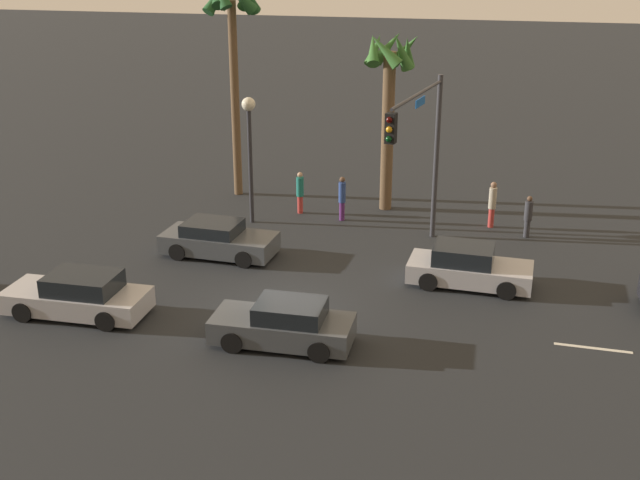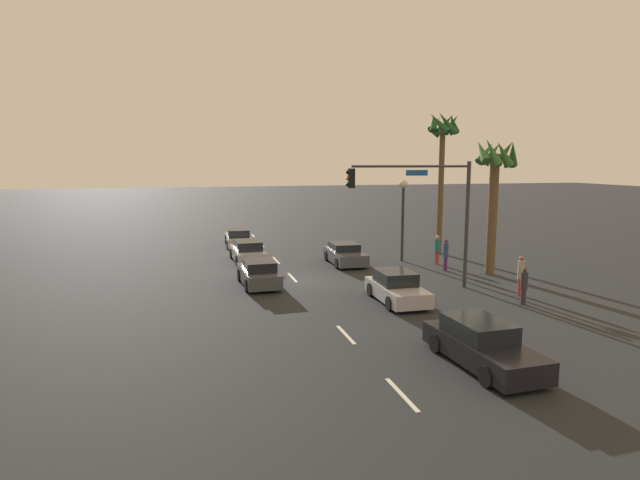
{
  "view_description": "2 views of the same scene",
  "coord_description": "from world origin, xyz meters",
  "px_view_note": "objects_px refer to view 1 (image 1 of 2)",
  "views": [
    {
      "loc": [
        6.97,
        -21.43,
        10.89
      ],
      "look_at": [
        0.95,
        1.01,
        2.16
      ],
      "focal_mm": 43.85,
      "sensor_mm": 36.0,
      "label": 1
    },
    {
      "loc": [
        27.6,
        -5.66,
        6.43
      ],
      "look_at": [
        0.09,
        1.4,
        2.19
      ],
      "focal_mm": 29.62,
      "sensor_mm": 36.0,
      "label": 2
    }
  ],
  "objects_px": {
    "streetlamp": "(249,134)",
    "car_3": "(78,296)",
    "car_5": "(468,267)",
    "pedestrian_2": "(492,203)",
    "car_1": "(218,240)",
    "car_0": "(284,325)",
    "traffic_signal": "(423,139)",
    "pedestrian_1": "(528,216)",
    "palm_tree_1": "(390,80)",
    "pedestrian_0": "(342,197)",
    "pedestrian_3": "(300,191)",
    "palm_tree_0": "(233,25)"
  },
  "relations": [
    {
      "from": "car_1",
      "to": "car_3",
      "type": "bearing_deg",
      "value": -111.49
    },
    {
      "from": "pedestrian_0",
      "to": "palm_tree_1",
      "type": "relative_size",
      "value": 0.25
    },
    {
      "from": "car_0",
      "to": "streetlamp",
      "type": "distance_m",
      "value": 11.43
    },
    {
      "from": "pedestrian_0",
      "to": "traffic_signal",
      "type": "bearing_deg",
      "value": -40.14
    },
    {
      "from": "pedestrian_0",
      "to": "pedestrian_3",
      "type": "distance_m",
      "value": 2.03
    },
    {
      "from": "pedestrian_2",
      "to": "palm_tree_0",
      "type": "xyz_separation_m",
      "value": [
        -11.73,
        1.69,
        6.64
      ]
    },
    {
      "from": "pedestrian_0",
      "to": "palm_tree_0",
      "type": "relative_size",
      "value": 0.19
    },
    {
      "from": "streetlamp",
      "to": "car_3",
      "type": "bearing_deg",
      "value": -103.01
    },
    {
      "from": "car_5",
      "to": "pedestrian_2",
      "type": "distance_m",
      "value": 6.27
    },
    {
      "from": "pedestrian_0",
      "to": "palm_tree_0",
      "type": "distance_m",
      "value": 9.01
    },
    {
      "from": "car_5",
      "to": "pedestrian_2",
      "type": "height_order",
      "value": "pedestrian_2"
    },
    {
      "from": "pedestrian_1",
      "to": "pedestrian_2",
      "type": "height_order",
      "value": "pedestrian_2"
    },
    {
      "from": "car_1",
      "to": "palm_tree_0",
      "type": "height_order",
      "value": "palm_tree_0"
    },
    {
      "from": "pedestrian_3",
      "to": "pedestrian_2",
      "type": "bearing_deg",
      "value": 2.02
    },
    {
      "from": "car_0",
      "to": "car_3",
      "type": "bearing_deg",
      "value": 178.24
    },
    {
      "from": "streetlamp",
      "to": "pedestrian_3",
      "type": "xyz_separation_m",
      "value": [
        1.62,
        1.69,
        -2.79
      ]
    },
    {
      "from": "car_1",
      "to": "car_5",
      "type": "xyz_separation_m",
      "value": [
        9.3,
        -0.36,
        0.03
      ]
    },
    {
      "from": "car_3",
      "to": "palm_tree_0",
      "type": "bearing_deg",
      "value": 88.69
    },
    {
      "from": "car_5",
      "to": "pedestrian_3",
      "type": "height_order",
      "value": "pedestrian_3"
    },
    {
      "from": "pedestrian_1",
      "to": "car_5",
      "type": "bearing_deg",
      "value": -109.14
    },
    {
      "from": "palm_tree_0",
      "to": "palm_tree_1",
      "type": "relative_size",
      "value": 1.27
    },
    {
      "from": "car_0",
      "to": "palm_tree_0",
      "type": "xyz_separation_m",
      "value": [
        -6.53,
        13.66,
        7.06
      ]
    },
    {
      "from": "car_1",
      "to": "pedestrian_1",
      "type": "bearing_deg",
      "value": 24.24
    },
    {
      "from": "pedestrian_3",
      "to": "pedestrian_0",
      "type": "bearing_deg",
      "value": -12.91
    },
    {
      "from": "pedestrian_0",
      "to": "pedestrian_2",
      "type": "relative_size",
      "value": 0.98
    },
    {
      "from": "car_5",
      "to": "traffic_signal",
      "type": "bearing_deg",
      "value": 130.87
    },
    {
      "from": "traffic_signal",
      "to": "pedestrian_1",
      "type": "xyz_separation_m",
      "value": [
        3.94,
        3.01,
        -3.52
      ]
    },
    {
      "from": "pedestrian_3",
      "to": "palm_tree_1",
      "type": "distance_m",
      "value": 6.06
    },
    {
      "from": "car_5",
      "to": "car_1",
      "type": "bearing_deg",
      "value": 177.77
    },
    {
      "from": "pedestrian_0",
      "to": "car_3",
      "type": "bearing_deg",
      "value": -118.02
    },
    {
      "from": "traffic_signal",
      "to": "pedestrian_0",
      "type": "distance_m",
      "value": 5.9
    },
    {
      "from": "palm_tree_1",
      "to": "car_1",
      "type": "bearing_deg",
      "value": -125.18
    },
    {
      "from": "streetlamp",
      "to": "palm_tree_1",
      "type": "height_order",
      "value": "palm_tree_1"
    },
    {
      "from": "car_0",
      "to": "traffic_signal",
      "type": "relative_size",
      "value": 0.65
    },
    {
      "from": "pedestrian_1",
      "to": "car_0",
      "type": "bearing_deg",
      "value": -120.89
    },
    {
      "from": "traffic_signal",
      "to": "palm_tree_1",
      "type": "relative_size",
      "value": 0.83
    },
    {
      "from": "car_5",
      "to": "palm_tree_1",
      "type": "relative_size",
      "value": 0.54
    },
    {
      "from": "streetlamp",
      "to": "pedestrian_2",
      "type": "distance_m",
      "value": 10.34
    },
    {
      "from": "traffic_signal",
      "to": "pedestrian_1",
      "type": "distance_m",
      "value": 6.08
    },
    {
      "from": "streetlamp",
      "to": "car_0",
      "type": "bearing_deg",
      "value": -65.4
    },
    {
      "from": "traffic_signal",
      "to": "palm_tree_1",
      "type": "height_order",
      "value": "palm_tree_1"
    },
    {
      "from": "pedestrian_1",
      "to": "car_1",
      "type": "bearing_deg",
      "value": -155.76
    },
    {
      "from": "car_5",
      "to": "streetlamp",
      "type": "xyz_separation_m",
      "value": [
        -9.36,
        4.27,
        3.13
      ]
    },
    {
      "from": "car_1",
      "to": "pedestrian_1",
      "type": "height_order",
      "value": "pedestrian_1"
    },
    {
      "from": "pedestrian_3",
      "to": "pedestrian_1",
      "type": "bearing_deg",
      "value": -3.33
    },
    {
      "from": "car_1",
      "to": "traffic_signal",
      "type": "height_order",
      "value": "traffic_signal"
    },
    {
      "from": "car_0",
      "to": "pedestrian_3",
      "type": "relative_size",
      "value": 2.27
    },
    {
      "from": "car_5",
      "to": "pedestrian_0",
      "type": "distance_m",
      "value": 7.97
    },
    {
      "from": "car_3",
      "to": "streetlamp",
      "type": "bearing_deg",
      "value": 76.99
    },
    {
      "from": "pedestrian_1",
      "to": "palm_tree_1",
      "type": "relative_size",
      "value": 0.22
    }
  ]
}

